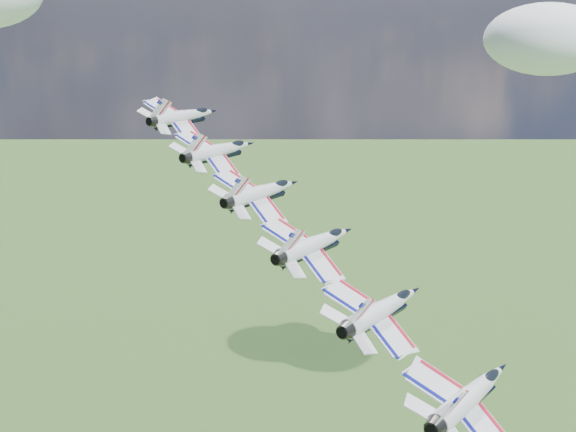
% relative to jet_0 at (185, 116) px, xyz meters
% --- Properties ---
extents(jet_0, '(14.77, 16.61, 8.14)m').
position_rel_jet_0_xyz_m(jet_0, '(0.00, 0.00, 0.00)').
color(jet_0, white).
extents(jet_1, '(14.77, 16.61, 8.14)m').
position_rel_jet_0_xyz_m(jet_1, '(7.98, -9.14, -2.75)').
color(jet_1, white).
extents(jet_2, '(14.77, 16.61, 8.14)m').
position_rel_jet_0_xyz_m(jet_2, '(15.96, -18.29, -5.50)').
color(jet_2, white).
extents(jet_3, '(14.77, 16.61, 8.14)m').
position_rel_jet_0_xyz_m(jet_3, '(23.94, -27.43, -8.25)').
color(jet_3, silver).
extents(jet_4, '(14.77, 16.61, 8.14)m').
position_rel_jet_0_xyz_m(jet_4, '(31.91, -36.58, -11.00)').
color(jet_4, white).
extents(jet_5, '(14.77, 16.61, 8.14)m').
position_rel_jet_0_xyz_m(jet_5, '(39.89, -45.72, -13.75)').
color(jet_5, white).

